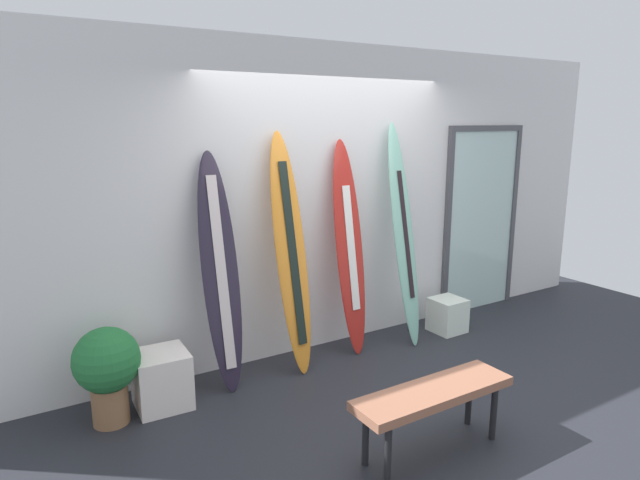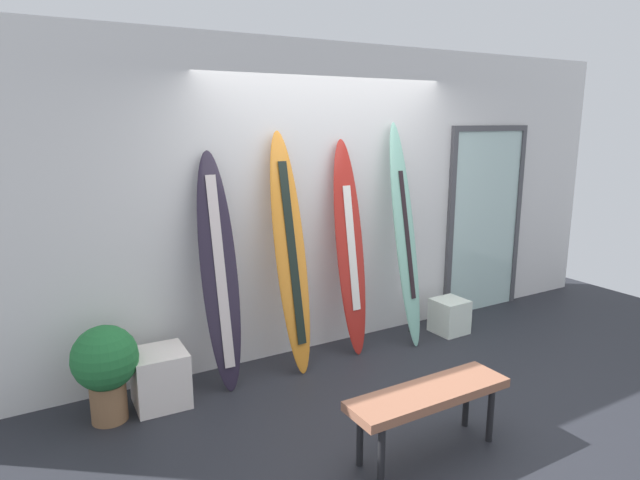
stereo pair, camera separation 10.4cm
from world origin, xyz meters
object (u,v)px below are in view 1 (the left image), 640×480
(surfboard_crimson, at_px, (349,249))
(surfboard_seafoam, at_px, (404,236))
(glass_door, at_px, (481,216))
(surfboard_sunset, at_px, (291,255))
(surfboard_charcoal, at_px, (220,274))
(potted_plant, at_px, (107,367))
(bench, at_px, (433,397))
(display_block_left, at_px, (162,379))
(display_block_center, at_px, (447,315))

(surfboard_crimson, height_order, surfboard_seafoam, surfboard_seafoam)
(surfboard_seafoam, relative_size, glass_door, 1.02)
(surfboard_sunset, relative_size, glass_door, 0.99)
(surfboard_charcoal, bearing_deg, potted_plant, -171.11)
(surfboard_crimson, xyz_separation_m, potted_plant, (-2.18, -0.18, -0.54))
(potted_plant, distance_m, bench, 2.25)
(surfboard_charcoal, distance_m, display_block_left, 0.90)
(surfboard_charcoal, height_order, display_block_left, surfboard_charcoal)
(surfboard_sunset, relative_size, surfboard_crimson, 1.04)
(surfboard_charcoal, distance_m, bench, 1.87)
(display_block_left, bearing_deg, potted_plant, -172.82)
(surfboard_charcoal, xyz_separation_m, surfboard_crimson, (1.26, 0.04, 0.04))
(display_block_center, height_order, bench, bench)
(display_block_left, height_order, display_block_center, display_block_left)
(surfboard_charcoal, bearing_deg, bench, -63.75)
(surfboard_charcoal, xyz_separation_m, glass_door, (3.20, 0.24, 0.13))
(surfboard_crimson, xyz_separation_m, bench, (-0.47, -1.64, -0.58))
(glass_door, bearing_deg, bench, -142.50)
(surfboard_crimson, distance_m, surfboard_seafoam, 0.59)
(display_block_left, bearing_deg, display_block_center, -0.65)
(surfboard_crimson, relative_size, display_block_center, 5.68)
(bench, bearing_deg, surfboard_seafoam, 56.24)
(glass_door, distance_m, potted_plant, 4.19)
(display_block_center, bearing_deg, surfboard_seafoam, 170.00)
(display_block_center, relative_size, potted_plant, 0.48)
(potted_plant, bearing_deg, bench, -40.49)
(surfboard_sunset, bearing_deg, display_block_center, -3.80)
(surfboard_seafoam, bearing_deg, bench, -123.76)
(display_block_center, distance_m, glass_door, 1.27)
(surfboard_seafoam, xyz_separation_m, potted_plant, (-2.76, -0.11, -0.61))
(surfboard_sunset, xyz_separation_m, surfboard_seafoam, (1.21, -0.02, 0.03))
(surfboard_sunset, distance_m, surfboard_seafoam, 1.21)
(potted_plant, height_order, bench, potted_plant)
(surfboard_charcoal, height_order, glass_door, glass_door)
(display_block_left, height_order, bench, bench)
(surfboard_sunset, relative_size, surfboard_seafoam, 0.97)
(surfboard_charcoal, distance_m, glass_door, 3.21)
(surfboard_sunset, bearing_deg, surfboard_seafoam, -1.02)
(bench, bearing_deg, glass_door, 37.50)
(surfboard_crimson, distance_m, display_block_left, 1.96)
(bench, bearing_deg, surfboard_sunset, 95.82)
(surfboard_seafoam, height_order, potted_plant, surfboard_seafoam)
(surfboard_crimson, distance_m, potted_plant, 2.26)
(surfboard_crimson, xyz_separation_m, display_block_center, (1.11, -0.17, -0.80))
(glass_door, relative_size, bench, 1.82)
(display_block_center, xyz_separation_m, bench, (-1.59, -1.48, 0.22))
(surfboard_crimson, bearing_deg, surfboard_charcoal, -178.26)
(surfboard_sunset, bearing_deg, bench, -84.18)
(surfboard_sunset, distance_m, display_block_center, 1.94)
(surfboard_seafoam, bearing_deg, glass_door, 11.55)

